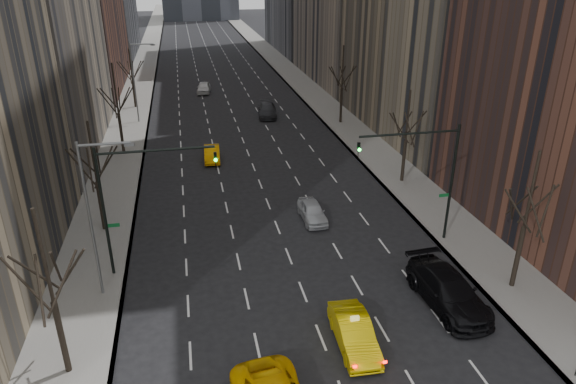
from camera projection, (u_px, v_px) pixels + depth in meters
sidewalk_left at (141, 79)px, 82.55m from camera, size 4.50×320.00×0.15m
sidewalk_right at (290, 73)px, 87.06m from camera, size 4.50×320.00×0.15m
tree_lw_a at (54, 303)px, 22.07m from camera, size 3.36×3.50×8.28m
tree_lw_b at (97, 182)px, 34.65m from camera, size 3.36×3.50×7.82m
tree_lw_c at (119, 114)px, 48.81m from camera, size 3.36×3.50×8.74m
tree_lw_d at (132, 80)px, 65.08m from camera, size 3.36×3.50×7.36m
tree_rw_a at (524, 228)px, 28.27m from camera, size 3.36×3.50×8.28m
tree_rw_b at (406, 141)px, 42.63m from camera, size 3.36×3.50×7.82m
tree_rw_c at (342, 89)px, 58.58m from camera, size 3.36×3.50×8.74m
traffic_mast_left at (132, 190)px, 29.09m from camera, size 6.69×0.39×8.00m
traffic_mast_right at (430, 166)px, 32.44m from camera, size 6.69×0.39×8.00m
streetlight_near at (95, 205)px, 26.93m from camera, size 2.83×0.22×9.00m
streetlight_far at (136, 75)px, 58.20m from camera, size 2.83×0.22×9.00m
taxi_sedan at (354, 333)px, 25.03m from camera, size 1.79×4.68×1.52m
silver_sedan_ahead at (312, 211)px, 37.39m from camera, size 1.67×4.06×1.38m
parked_suv_black at (448, 290)px, 28.01m from camera, size 2.95×6.44×1.83m
far_taxi at (212, 153)px, 48.70m from camera, size 1.64×4.19×1.36m
far_suv_grey at (267, 110)px, 62.58m from camera, size 2.84×5.51×1.53m
far_car_white at (204, 88)px, 73.88m from camera, size 2.29×4.64×1.52m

